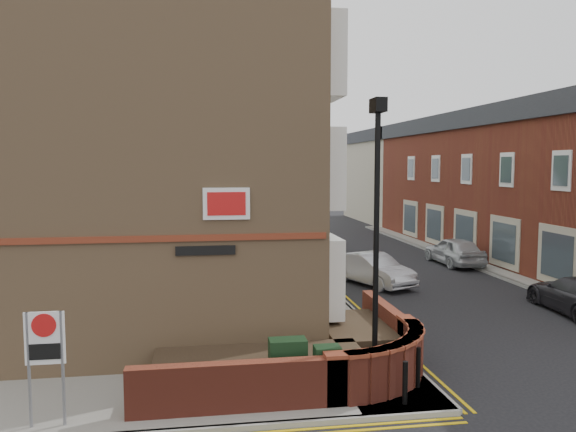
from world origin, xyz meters
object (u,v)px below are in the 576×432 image
(utility_cabinet_large, at_px, (288,366))
(silver_car_near, at_px, (373,269))
(zone_sign, at_px, (45,347))
(lamppost, at_px, (376,244))

(utility_cabinet_large, distance_m, silver_car_near, 12.05)
(silver_car_near, bearing_deg, utility_cabinet_large, -138.80)
(zone_sign, height_order, silver_car_near, zone_sign)
(lamppost, relative_size, utility_cabinet_large, 5.25)
(lamppost, bearing_deg, silver_car_near, 72.71)
(lamppost, distance_m, silver_car_near, 11.75)
(lamppost, bearing_deg, zone_sign, -173.93)
(utility_cabinet_large, distance_m, zone_sign, 4.86)
(zone_sign, bearing_deg, silver_car_near, 49.30)
(utility_cabinet_large, bearing_deg, zone_sign, -170.31)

